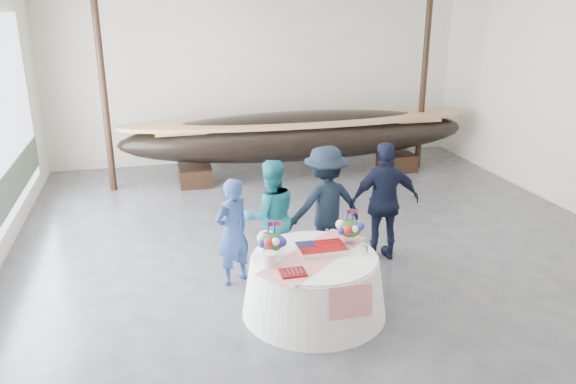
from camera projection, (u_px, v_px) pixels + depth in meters
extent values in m
cube|color=#3D3D42|center=(335.00, 259.00, 8.73)|extent=(10.00, 12.00, 0.01)
cube|color=silver|center=(259.00, 68.00, 13.50)|extent=(10.00, 0.02, 4.50)
cylinder|color=black|center=(103.00, 83.00, 11.16)|extent=(0.14, 0.14, 4.50)
cylinder|color=black|center=(424.00, 72.00, 12.74)|extent=(0.14, 0.14, 4.50)
cube|color=black|center=(195.00, 175.00, 12.22)|extent=(0.69, 0.89, 0.39)
cube|color=black|center=(397.00, 161.00, 13.29)|extent=(0.69, 0.89, 0.39)
ellipsoid|color=black|center=(300.00, 136.00, 12.51)|extent=(7.89, 1.58, 1.09)
cube|color=#9E7A4C|center=(300.00, 123.00, 12.41)|extent=(6.31, 1.04, 0.06)
cone|color=white|center=(314.00, 285.00, 7.16)|extent=(1.85, 1.85, 0.76)
cylinder|color=white|center=(315.00, 257.00, 7.03)|extent=(1.57, 1.57, 0.04)
cube|color=red|center=(315.00, 255.00, 7.02)|extent=(1.66, 1.52, 0.01)
cube|color=white|center=(321.00, 249.00, 7.12)|extent=(0.60, 0.40, 0.07)
cylinder|color=white|center=(269.00, 259.00, 6.72)|extent=(0.18, 0.18, 0.17)
cylinder|color=white|center=(266.00, 241.00, 7.16)|extent=(0.18, 0.18, 0.23)
cube|color=#650C09|center=(293.00, 273.00, 6.55)|extent=(0.30, 0.24, 0.03)
cone|color=silver|center=(365.00, 250.00, 7.03)|extent=(0.09, 0.09, 0.12)
imported|color=navy|center=(232.00, 231.00, 7.79)|extent=(0.67, 0.61, 1.55)
imported|color=teal|center=(271.00, 217.00, 8.11)|extent=(0.85, 0.67, 1.70)
imported|color=black|center=(325.00, 205.00, 8.40)|extent=(1.26, 0.84, 1.82)
imported|color=black|center=(385.00, 202.00, 8.48)|extent=(1.11, 0.50, 1.86)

